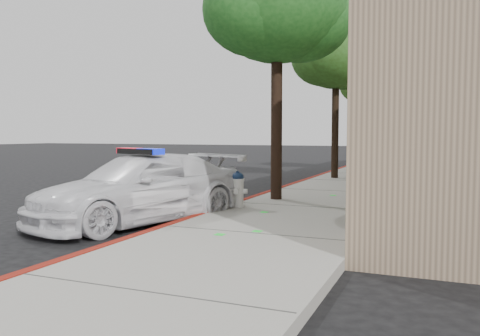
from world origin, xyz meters
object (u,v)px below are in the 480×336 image
Objects in this scene: street_tree_far at (372,82)px; fire_hydrant at (237,189)px; street_tree_mid at (337,57)px; street_tree_near at (278,8)px; police_car at (140,188)px.

fire_hydrant is at bearing -94.83° from street_tree_far.
fire_hydrant is 0.14× the size of street_tree_mid.
street_tree_near is 6.02m from street_tree_mid.
street_tree_mid is at bearing 97.98° from police_car.
street_tree_near is at bearing 80.32° from police_car.
fire_hydrant is 0.13× the size of street_tree_near.
street_tree_mid is at bearing -96.73° from street_tree_far.
fire_hydrant is at bearing -93.63° from street_tree_mid.
street_tree_near reaches higher than street_tree_mid.
street_tree_near is at bearing 65.05° from fire_hydrant.
police_car is at bearing -141.15° from fire_hydrant.
fire_hydrant is at bearing 69.19° from police_car.
street_tree_mid reaches higher than fire_hydrant.
street_tree_near reaches higher than fire_hydrant.
street_tree_mid is at bearing 75.17° from fire_hydrant.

